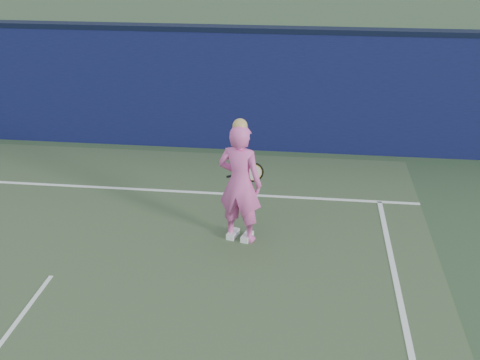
# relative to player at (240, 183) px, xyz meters

# --- Properties ---
(ground) EXTENTS (80.00, 80.00, 0.00)m
(ground) POSITION_rel_player_xyz_m (-2.50, -2.41, -0.95)
(ground) COLOR #2E452A
(ground) RESTS_ON ground
(backstop_wall) EXTENTS (24.00, 0.40, 2.50)m
(backstop_wall) POSITION_rel_player_xyz_m (-2.50, 4.09, 0.30)
(backstop_wall) COLOR #0C1135
(backstop_wall) RESTS_ON ground
(wall_cap) EXTENTS (24.00, 0.42, 0.10)m
(wall_cap) POSITION_rel_player_xyz_m (-2.50, 4.09, 1.60)
(wall_cap) COLOR black
(wall_cap) RESTS_ON backstop_wall
(player) EXTENTS (0.78, 0.62, 1.97)m
(player) POSITION_rel_player_xyz_m (0.00, 0.00, 0.00)
(player) COLOR #E85AAE
(player) RESTS_ON ground
(racket) EXTENTS (0.61, 0.13, 0.32)m
(racket) POSITION_rel_player_xyz_m (0.13, 0.45, -0.01)
(racket) COLOR black
(racket) RESTS_ON ground
(court_lines) EXTENTS (11.00, 12.04, 0.01)m
(court_lines) POSITION_rel_player_xyz_m (-2.50, -2.74, -0.94)
(court_lines) COLOR white
(court_lines) RESTS_ON court_surface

